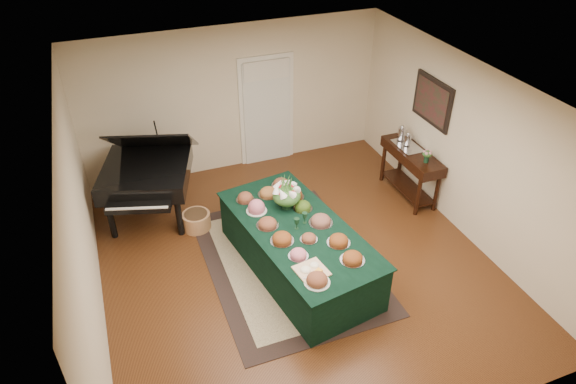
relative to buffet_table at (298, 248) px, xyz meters
name	(u,v)px	position (x,y,z in m)	size (l,w,h in m)	color
ground	(295,260)	(0.03, 0.17, -0.39)	(6.00, 6.00, 0.00)	black
area_rug	(287,261)	(-0.10, 0.19, -0.38)	(2.27, 3.18, 0.01)	black
kitchen_doorway	(267,112)	(0.63, 3.14, 0.64)	(1.05, 0.07, 2.10)	silver
buffet_table	(298,248)	(0.00, 0.00, 0.00)	(1.69, 2.88, 0.76)	black
food_platters	(294,221)	(-0.02, 0.10, 0.43)	(1.18, 2.46, 0.14)	silver
cutting_board	(311,269)	(-0.18, -0.86, 0.41)	(0.43, 0.43, 0.10)	tan
green_goblets	(301,221)	(0.05, 0.02, 0.47)	(0.23, 0.16, 0.18)	black
floral_centerpiece	(287,193)	(0.03, 0.51, 0.63)	(0.42, 0.42, 0.42)	black
grand_piano	(147,173)	(-1.76, 2.10, 0.44)	(1.80, 1.90, 1.67)	black
wicker_basket	(197,221)	(-1.16, 1.47, -0.24)	(0.45, 0.45, 0.28)	#A56E42
mahogany_sideboard	(411,161)	(2.53, 1.10, 0.30)	(0.45, 1.35, 0.88)	black
tea_service	(405,138)	(2.53, 1.38, 0.61)	(0.34, 0.58, 0.30)	#BBBBC4
pink_bouquet	(427,154)	(2.53, 0.71, 0.64)	(0.17, 0.17, 0.22)	black
wall_painting	(432,101)	(2.75, 1.10, 1.36)	(0.05, 0.95, 0.75)	black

